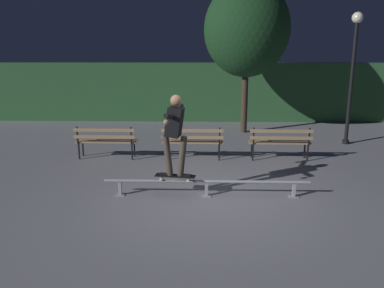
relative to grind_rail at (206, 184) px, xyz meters
name	(u,v)px	position (x,y,z in m)	size (l,w,h in m)	color
ground_plane	(206,200)	(0.00, -0.25, -0.25)	(90.00, 90.00, 0.00)	gray
hedge_backdrop	(205,92)	(0.00, 9.04, 0.94)	(24.00, 1.20, 2.39)	#2D5B33
grind_rail	(206,184)	(0.00, 0.00, 0.00)	(3.99, 0.18, 0.32)	#9E9EA3
skateboard	(175,176)	(-0.61, 0.00, 0.15)	(0.80, 0.31, 0.09)	black
skateboarder	(175,129)	(-0.60, 0.00, 1.08)	(0.63, 1.40, 1.56)	black
park_bench_leftmost	(106,139)	(-2.63, 2.65, 0.29)	(1.60, 0.43, 0.88)	black
park_bench_left_center	(192,140)	(-0.35, 2.65, 0.29)	(1.60, 0.43, 0.88)	black
park_bench_right_center	(280,140)	(1.94, 2.65, 0.29)	(1.60, 0.43, 0.88)	black
tree_behind_benches	(247,30)	(1.39, 6.34, 3.27)	(2.89, 2.89, 5.12)	#3D2D23
lamp_post_right	(353,62)	(4.37, 4.59, 2.23)	(0.32, 0.32, 3.90)	black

